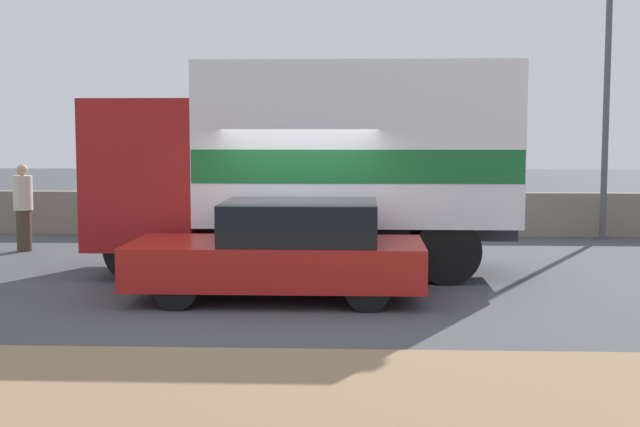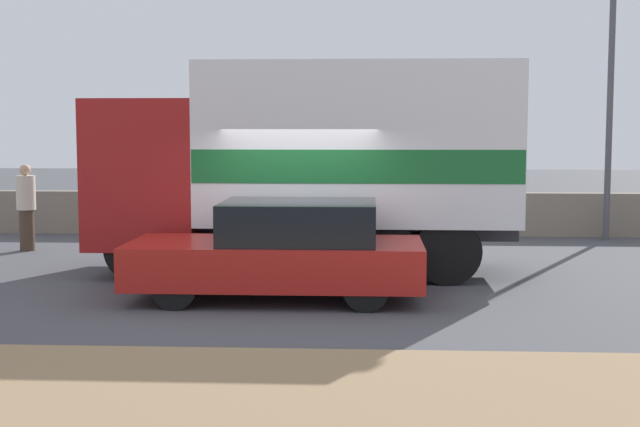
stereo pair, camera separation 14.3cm
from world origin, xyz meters
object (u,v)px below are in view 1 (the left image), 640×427
object	(u,v)px
street_lamp	(608,57)
box_truck	(314,158)
pedestrian	(23,206)
car_hatchback	(284,251)

from	to	relation	value
street_lamp	box_truck	size ratio (longest dim) A/B	0.98
street_lamp	pedestrian	size ratio (longest dim) A/B	3.96
car_hatchback	street_lamp	bearing A→B (deg)	-132.19
box_truck	car_hatchback	size ratio (longest dim) A/B	1.67
box_truck	car_hatchback	world-z (taller)	box_truck
street_lamp	box_truck	bearing A→B (deg)	-142.38
car_hatchback	pedestrian	bearing A→B (deg)	-40.33
car_hatchback	pedestrian	distance (m)	7.54
street_lamp	pedestrian	xyz separation A→B (m)	(-12.32, -2.38, -3.14)
pedestrian	box_truck	bearing A→B (deg)	-21.85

